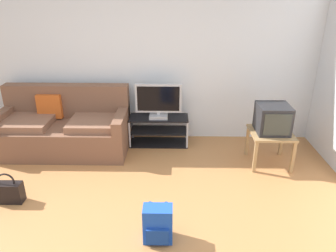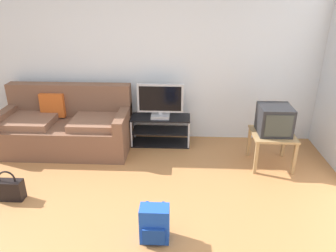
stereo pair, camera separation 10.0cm
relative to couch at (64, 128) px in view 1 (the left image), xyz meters
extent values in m
cube|color=#B27542|center=(0.78, -1.92, -0.35)|extent=(9.00, 9.80, 0.02)
cube|color=silver|center=(0.78, 0.53, 1.01)|extent=(9.00, 0.10, 2.70)
cube|color=brown|center=(0.00, -0.06, -0.13)|extent=(1.88, 0.88, 0.43)
cube|color=brown|center=(0.00, 0.28, 0.34)|extent=(1.88, 0.20, 0.50)
cube|color=brown|center=(-0.86, -0.06, 0.18)|extent=(0.14, 0.88, 0.19)
cube|color=brown|center=(0.87, -0.06, 0.18)|extent=(0.14, 0.88, 0.19)
cube|color=brown|center=(-0.51, -0.12, 0.14)|extent=(0.75, 0.61, 0.10)
cube|color=brown|center=(0.52, -0.12, 0.14)|extent=(0.75, 0.61, 0.10)
cube|color=#CC561E|center=(-0.23, 0.16, 0.29)|extent=(0.36, 0.13, 0.36)
cube|color=black|center=(1.40, 0.21, 0.09)|extent=(0.90, 0.37, 0.02)
cube|color=black|center=(1.40, 0.21, -0.12)|extent=(0.86, 0.36, 0.02)
cube|color=black|center=(1.40, 0.21, -0.33)|extent=(0.90, 0.37, 0.02)
cylinder|color=#B7B7BC|center=(0.96, 0.04, -0.12)|extent=(0.03, 0.03, 0.44)
cylinder|color=#B7B7BC|center=(1.83, 0.04, -0.12)|extent=(0.03, 0.03, 0.44)
cylinder|color=#B7B7BC|center=(0.96, 0.38, -0.12)|extent=(0.03, 0.03, 0.44)
cylinder|color=#B7B7BC|center=(1.83, 0.38, -0.12)|extent=(0.03, 0.03, 0.44)
cube|color=#B2B2B7|center=(1.40, 0.19, 0.13)|extent=(0.27, 0.22, 0.05)
cube|color=#B2B2B7|center=(1.40, 0.19, 0.17)|extent=(0.05, 0.04, 0.04)
cube|color=#B2B2B7|center=(1.40, 0.19, 0.41)|extent=(0.68, 0.04, 0.43)
cube|color=black|center=(1.40, 0.17, 0.41)|extent=(0.62, 0.01, 0.37)
cube|color=#9E7A4C|center=(2.94, -0.37, 0.12)|extent=(0.55, 0.55, 0.03)
cube|color=#9E7A4C|center=(2.70, -0.62, -0.12)|extent=(0.04, 0.04, 0.44)
cube|color=#9E7A4C|center=(3.19, -0.62, -0.12)|extent=(0.04, 0.04, 0.44)
cube|color=#9E7A4C|center=(2.70, -0.13, -0.12)|extent=(0.04, 0.04, 0.44)
cube|color=#9E7A4C|center=(3.19, -0.13, -0.12)|extent=(0.04, 0.04, 0.44)
cube|color=#232326|center=(2.94, -0.35, 0.32)|extent=(0.41, 0.42, 0.37)
cube|color=#333833|center=(2.94, -0.57, 0.32)|extent=(0.34, 0.01, 0.29)
cube|color=blue|center=(1.49, -1.89, -0.15)|extent=(0.28, 0.17, 0.37)
cube|color=navy|center=(1.49, -1.99, -0.22)|extent=(0.21, 0.04, 0.16)
cylinder|color=navy|center=(1.41, -1.79, -0.13)|extent=(0.04, 0.04, 0.30)
cylinder|color=navy|center=(1.56, -1.79, -0.13)|extent=(0.04, 0.04, 0.30)
cube|color=black|center=(-0.24, -1.33, -0.22)|extent=(0.32, 0.13, 0.24)
torus|color=black|center=(-0.24, -1.33, -0.07)|extent=(0.20, 0.02, 0.20)
camera|label=1|loc=(1.63, -4.32, 1.90)|focal=34.23mm
camera|label=2|loc=(1.73, -4.32, 1.90)|focal=34.23mm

